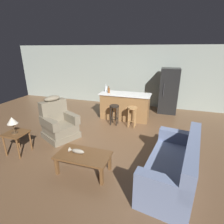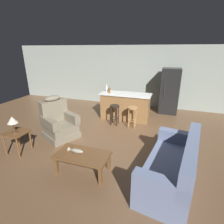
% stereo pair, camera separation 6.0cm
% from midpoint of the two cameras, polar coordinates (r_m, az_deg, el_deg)
% --- Properties ---
extents(ground_plane, '(12.00, 12.00, 0.00)m').
position_cam_midpoint_polar(ground_plane, '(5.35, 0.29, -7.25)').
color(ground_plane, brown).
extents(back_wall, '(12.00, 0.05, 2.60)m').
position_cam_midpoint_polar(back_wall, '(7.88, 7.29, 11.44)').
color(back_wall, '#939E93').
rests_on(back_wall, ground_plane).
extents(coffee_table, '(1.10, 0.60, 0.42)m').
position_cam_midpoint_polar(coffee_table, '(3.74, -9.81, -14.19)').
color(coffee_table, brown).
rests_on(coffee_table, ground_plane).
extents(fish_figurine, '(0.34, 0.10, 0.10)m').
position_cam_midpoint_polar(fish_figurine, '(3.77, -11.96, -12.34)').
color(fish_figurine, '#4C3823').
rests_on(fish_figurine, coffee_table).
extents(couch, '(1.13, 2.01, 0.94)m').
position_cam_midpoint_polar(couch, '(3.66, 19.21, -16.48)').
color(couch, '#707FA3').
rests_on(couch, ground_plane).
extents(recliner_near_lamp, '(1.13, 1.13, 1.20)m').
position_cam_midpoint_polar(recliner_near_lamp, '(5.29, -17.37, -3.53)').
color(recliner_near_lamp, '#756B56').
rests_on(recliner_near_lamp, ground_plane).
extents(end_table, '(0.48, 0.48, 0.56)m').
position_cam_midpoint_polar(end_table, '(4.85, -29.05, -6.93)').
color(end_table, brown).
rests_on(end_table, ground_plane).
extents(table_lamp, '(0.24, 0.24, 0.41)m').
position_cam_midpoint_polar(table_lamp, '(4.67, -30.13, -2.64)').
color(table_lamp, '#4C3823').
rests_on(table_lamp, end_table).
extents(kitchen_island, '(1.80, 0.70, 0.95)m').
position_cam_midpoint_polar(kitchen_island, '(6.37, 3.95, 1.92)').
color(kitchen_island, olive).
rests_on(kitchen_island, ground_plane).
extents(bar_stool_left, '(0.32, 0.32, 0.68)m').
position_cam_midpoint_polar(bar_stool_left, '(5.85, 0.48, 0.24)').
color(bar_stool_left, black).
rests_on(bar_stool_left, ground_plane).
extents(bar_stool_right, '(0.32, 0.32, 0.68)m').
position_cam_midpoint_polar(bar_stool_right, '(5.71, 6.27, -0.39)').
color(bar_stool_right, '#A87A47').
rests_on(bar_stool_right, ground_plane).
extents(refrigerator, '(0.70, 0.69, 1.76)m').
position_cam_midpoint_polar(refrigerator, '(7.26, 17.80, 6.55)').
color(refrigerator, black).
rests_on(refrigerator, ground_plane).
extents(bottle_tall_green, '(0.08, 0.08, 0.24)m').
position_cam_midpoint_polar(bottle_tall_green, '(6.30, -1.33, 7.07)').
color(bottle_tall_green, brown).
rests_on(bottle_tall_green, kitchen_island).
extents(bottle_short_amber, '(0.09, 0.09, 0.29)m').
position_cam_midpoint_polar(bottle_short_amber, '(6.48, -2.26, 7.58)').
color(bottle_short_amber, silver).
rests_on(bottle_short_amber, kitchen_island).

